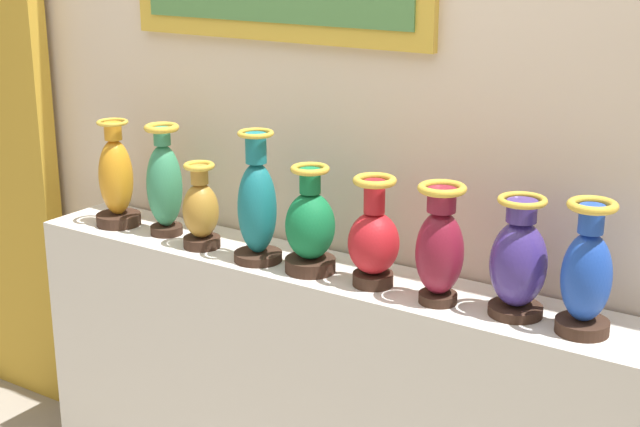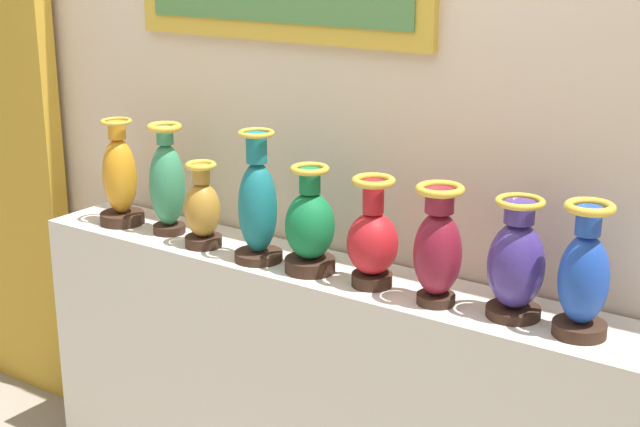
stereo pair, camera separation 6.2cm
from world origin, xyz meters
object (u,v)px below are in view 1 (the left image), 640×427
vase_amber (116,181)px  vase_teal (257,207)px  vase_jade (164,184)px  vase_burgundy (440,247)px  vase_ochre (201,211)px  vase_emerald (310,228)px  vase_crimson (374,240)px  vase_indigo (518,262)px  vase_sapphire (586,275)px

vase_amber → vase_teal: vase_teal is taller
vase_jade → vase_burgundy: vase_jade is taller
vase_jade → vase_ochre: 0.21m
vase_ochre → vase_jade: bearing=168.7°
vase_teal → vase_emerald: size_ratio=1.25×
vase_crimson → vase_burgundy: vase_burgundy is taller
vase_jade → vase_indigo: bearing=-0.0°
vase_teal → vase_indigo: bearing=2.7°
vase_jade → vase_sapphire: 1.49m
vase_crimson → vase_indigo: vase_indigo is taller
vase_teal → vase_emerald: (0.20, 0.01, -0.04)m
vase_jade → vase_crimson: bearing=-1.7°
vase_amber → vase_teal: (0.65, -0.03, 0.02)m
vase_crimson → vase_teal: bearing=-177.7°
vase_burgundy → vase_sapphire: bearing=3.1°
vase_ochre → vase_emerald: vase_emerald is taller
vase_emerald → vase_sapphire: (0.86, 0.01, 0.02)m
vase_sapphire → vase_amber: bearing=180.0°
vase_emerald → vase_burgundy: size_ratio=0.97×
vase_ochre → vase_teal: (0.24, -0.00, 0.05)m
vase_amber → vase_teal: 0.65m
vase_jade → vase_ochre: (0.19, -0.04, -0.06)m
vase_emerald → vase_sapphire: vase_sapphire is taller
vase_jade → vase_crimson: vase_jade is taller
vase_ochre → vase_indigo: (1.10, 0.04, 0.03)m
vase_emerald → vase_indigo: 0.67m
vase_indigo → vase_crimson: bearing=-176.9°
vase_crimson → vase_burgundy: size_ratio=0.96×
vase_jade → vase_emerald: (0.63, -0.03, -0.04)m
vase_jade → vase_sapphire: bearing=-0.6°
vase_jade → vase_indigo: size_ratio=1.15×
vase_ochre → vase_sapphire: (1.29, 0.02, 0.03)m
vase_indigo → vase_sapphire: size_ratio=0.93×
vase_teal → vase_indigo: 0.86m
vase_emerald → vase_indigo: same height
vase_ochre → vase_teal: 0.24m
vase_amber → vase_indigo: size_ratio=1.13×
vase_jade → vase_crimson: (0.85, -0.02, -0.04)m
vase_amber → vase_ochre: (0.41, -0.02, -0.03)m
vase_ochre → vase_burgundy: vase_burgundy is taller
vase_indigo → vase_jade: bearing=180.0°
vase_ochre → vase_crimson: 0.66m
vase_burgundy → vase_indigo: (0.22, 0.04, -0.01)m
vase_amber → vase_burgundy: size_ratio=1.09×
vase_amber → vase_jade: 0.22m
vase_sapphire → vase_emerald: bearing=-179.1°
vase_burgundy → vase_indigo: size_ratio=1.03×
vase_jade → vase_ochre: vase_jade is taller
vase_jade → vase_teal: vase_teal is taller
vase_ochre → vase_crimson: vase_crimson is taller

